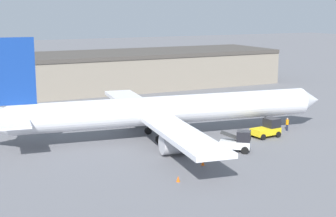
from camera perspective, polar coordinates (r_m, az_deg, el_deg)
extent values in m
plane|color=slate|center=(63.78, 0.00, -3.21)|extent=(400.00, 400.00, 0.00)
cube|color=gray|center=(100.71, -8.19, 3.86)|extent=(75.30, 17.10, 6.43)
cube|color=#47423D|center=(100.33, -8.25, 5.88)|extent=(75.30, 17.45, 0.70)
cylinder|color=white|center=(63.01, 0.00, -0.15)|extent=(37.87, 8.23, 3.47)
cone|color=white|center=(72.05, 15.43, 0.88)|extent=(3.18, 3.72, 3.40)
cube|color=white|center=(72.28, -4.07, 0.80)|extent=(6.16, 17.52, 0.50)
cube|color=white|center=(53.06, 1.68, -3.00)|extent=(6.16, 17.52, 0.50)
cylinder|color=#B7B7BC|center=(70.14, -3.51, -0.78)|extent=(3.27, 2.61, 2.24)
cylinder|color=#B7B7BC|center=(55.78, 0.74, -3.90)|extent=(3.27, 2.61, 2.24)
cube|color=navy|center=(58.89, -17.02, 3.93)|extent=(5.21, 1.02, 7.43)
cube|color=white|center=(63.44, -16.89, -0.25)|extent=(3.62, 4.52, 0.24)
cube|color=white|center=(55.98, -16.57, -1.71)|extent=(3.62, 4.52, 0.24)
cylinder|color=#38383D|center=(69.07, 10.73, -1.55)|extent=(0.28, 0.28, 1.73)
cylinder|color=black|center=(69.18, 10.71, -1.97)|extent=(0.74, 0.44, 0.70)
cylinder|color=#38383D|center=(60.92, -0.99, -3.06)|extent=(0.28, 0.28, 1.73)
cylinder|color=black|center=(61.02, -0.99, -3.44)|extent=(0.94, 0.46, 0.90)
cylinder|color=#38383D|center=(65.10, -2.22, -2.13)|extent=(0.28, 0.28, 1.73)
cylinder|color=black|center=(65.20, -2.21, -2.49)|extent=(0.94, 0.46, 0.90)
cylinder|color=#1E2338|center=(68.88, 13.06, -2.07)|extent=(0.27, 0.27, 0.81)
cylinder|color=orange|center=(68.72, 13.08, -1.48)|extent=(0.37, 0.37, 0.64)
sphere|color=tan|center=(68.63, 13.10, -1.13)|extent=(0.24, 0.24, 0.24)
cube|color=yellow|center=(64.84, 10.75, -2.48)|extent=(3.71, 2.23, 0.79)
cube|color=black|center=(65.28, 11.43, -1.54)|extent=(1.72, 1.85, 1.13)
cylinder|color=black|center=(65.10, 12.11, -2.83)|extent=(0.76, 0.35, 0.73)
cylinder|color=black|center=(66.42, 10.98, -2.51)|extent=(0.76, 0.35, 0.73)
cylinder|color=black|center=(63.44, 10.49, -3.14)|extent=(0.76, 0.35, 0.73)
cylinder|color=black|center=(64.80, 9.37, -2.79)|extent=(0.76, 0.35, 0.73)
cube|color=silver|center=(57.92, 7.44, -3.96)|extent=(3.59, 3.35, 0.81)
cube|color=black|center=(57.59, 8.40, -3.06)|extent=(2.04, 2.03, 1.16)
cube|color=#333333|center=(57.73, 6.87, -2.96)|extent=(2.31, 2.17, 0.80)
cylinder|color=black|center=(57.18, 8.52, -4.61)|extent=(0.82, 0.74, 0.83)
cylinder|color=black|center=(58.68, 8.65, -4.20)|extent=(0.82, 0.74, 0.83)
cylinder|color=black|center=(57.40, 6.18, -4.49)|extent=(0.82, 0.74, 0.83)
cylinder|color=black|center=(58.90, 6.37, -4.08)|extent=(0.82, 0.74, 0.83)
cone|color=#EF590F|center=(47.87, 1.13, -7.81)|extent=(0.36, 0.36, 0.55)
cone|color=#EF590F|center=(52.75, 3.89, -6.02)|extent=(0.36, 0.36, 0.55)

